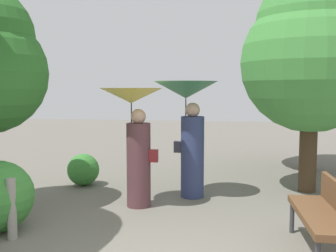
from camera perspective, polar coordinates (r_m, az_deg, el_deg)
person_left at (r=6.43m, az=-4.81°, el=-0.16°), size 1.02×1.02×1.94m
person_right at (r=6.98m, az=2.98°, el=1.38°), size 1.12×1.12×2.06m
park_bench at (r=5.02m, az=21.90°, el=-11.37°), size 0.55×1.52×0.83m
tree_near_right at (r=9.98m, az=20.13°, el=11.30°), size 3.02×3.02×4.72m
tree_mid_right at (r=7.79m, az=19.99°, el=10.07°), size 2.56×2.56×4.07m
bush_path_left at (r=8.12m, az=-12.14°, el=-6.18°), size 0.64×0.64×0.64m
path_marker_post at (r=5.53m, az=-21.63°, el=-11.08°), size 0.12×0.12×0.79m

